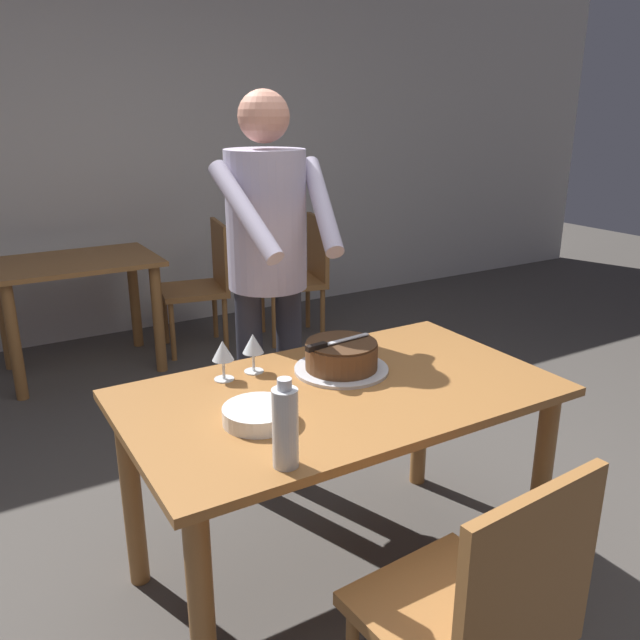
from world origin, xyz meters
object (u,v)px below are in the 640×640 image
object	(u,v)px
main_dining_table	(340,421)
chair_near_side	(478,613)
person_cutting_cake	(268,257)
background_table	(77,285)
cake_knife	(325,345)
wine_glass_far	(253,345)
cake_on_platter	(341,357)
plate_stack	(259,414)
background_chair_0	(203,281)
wine_glass_near	(223,352)
water_bottle	(285,426)
background_chair_1	(301,273)

from	to	relation	value
main_dining_table	chair_near_side	distance (m)	0.81
person_cutting_cake	background_table	size ratio (longest dim) A/B	1.72
cake_knife	wine_glass_far	size ratio (longest dim) A/B	1.88
main_dining_table	cake_on_platter	world-z (taller)	cake_on_platter
plate_stack	background_table	bearing A→B (deg)	90.90
background_chair_0	chair_near_side	bearing A→B (deg)	-99.73
wine_glass_near	background_table	bearing A→B (deg)	91.91
water_bottle	plate_stack	bearing A→B (deg)	79.93
wine_glass_far	cake_on_platter	bearing A→B (deg)	-29.00
cake_knife	background_chair_0	bearing A→B (deg)	79.46
plate_stack	chair_near_side	xyz separation A→B (m)	(0.23, -0.72, -0.28)
person_cutting_cake	cake_knife	bearing A→B (deg)	-93.68
background_chair_0	background_chair_1	bearing A→B (deg)	-11.82
main_dining_table	chair_near_side	xyz separation A→B (m)	(-0.11, -0.79, -0.14)
wine_glass_near	wine_glass_far	bearing A→B (deg)	5.00
main_dining_table	cake_knife	size ratio (longest dim) A/B	5.33
cake_knife	person_cutting_cake	distance (m)	0.54
cake_knife	chair_near_side	xyz separation A→B (m)	(-0.12, -0.92, -0.37)
plate_stack	wine_glass_near	xyz separation A→B (m)	(0.03, 0.35, 0.08)
main_dining_table	wine_glass_far	xyz separation A→B (m)	(-0.19, 0.29, 0.22)
person_cutting_cake	background_chair_0	bearing A→B (deg)	77.67
wine_glass_far	person_cutting_cake	world-z (taller)	person_cutting_cake
main_dining_table	background_table	world-z (taller)	main_dining_table
wine_glass_near	background_table	distance (m)	2.26
cake_knife	water_bottle	world-z (taller)	water_bottle
background_chair_1	background_chair_0	bearing A→B (deg)	168.18
cake_knife	plate_stack	distance (m)	0.42
cake_on_platter	wine_glass_near	distance (m)	0.42
wine_glass_far	water_bottle	world-z (taller)	water_bottle
wine_glass_far	chair_near_side	xyz separation A→B (m)	(0.08, -1.08, -0.36)
main_dining_table	background_chair_0	size ratio (longest dim) A/B	1.60
cake_on_platter	water_bottle	world-z (taller)	water_bottle
wine_glass_far	background_chair_1	size ratio (longest dim) A/B	0.16
cake_knife	water_bottle	xyz separation A→B (m)	(-0.40, -0.46, -0.00)
cake_on_platter	plate_stack	size ratio (longest dim) A/B	1.55
main_dining_table	water_bottle	size ratio (longest dim) A/B	5.78
background_table	water_bottle	bearing A→B (deg)	-90.11
person_cutting_cake	background_chair_0	world-z (taller)	person_cutting_cake
wine_glass_near	main_dining_table	bearing A→B (deg)	-41.82
wine_glass_far	background_table	size ratio (longest dim) A/B	0.14
wine_glass_far	main_dining_table	bearing A→B (deg)	-56.62
plate_stack	wine_glass_far	world-z (taller)	wine_glass_far
water_bottle	background_chair_0	size ratio (longest dim) A/B	0.28
wine_glass_far	person_cutting_cake	distance (m)	0.47
background_table	background_chair_0	size ratio (longest dim) A/B	1.11
cake_on_platter	background_table	size ratio (longest dim) A/B	0.34
plate_stack	water_bottle	distance (m)	0.28
water_bottle	background_chair_0	bearing A→B (deg)	73.44
wine_glass_far	chair_near_side	bearing A→B (deg)	-85.71
cake_knife	wine_glass_far	bearing A→B (deg)	142.02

